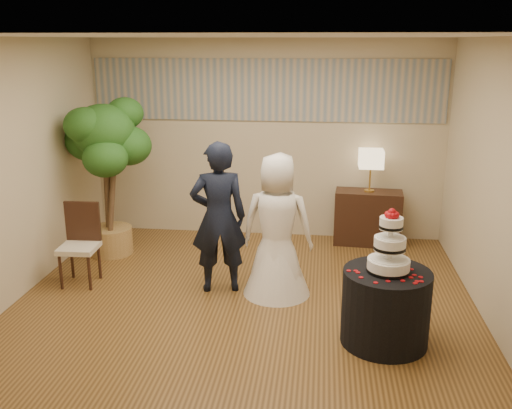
# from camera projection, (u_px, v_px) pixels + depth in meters

# --- Properties ---
(floor) EXTENTS (5.00, 5.00, 0.00)m
(floor) POSITION_uv_depth(u_px,v_px,m) (242.00, 309.00, 6.10)
(floor) COLOR brown
(floor) RESTS_ON ground
(ceiling) EXTENTS (5.00, 5.00, 0.00)m
(ceiling) POSITION_uv_depth(u_px,v_px,m) (240.00, 36.00, 5.32)
(ceiling) COLOR white
(ceiling) RESTS_ON wall_back
(wall_back) EXTENTS (5.00, 0.06, 2.80)m
(wall_back) POSITION_uv_depth(u_px,v_px,m) (266.00, 140.00, 8.09)
(wall_back) COLOR #C8B794
(wall_back) RESTS_ON ground
(wall_front) EXTENTS (5.00, 0.06, 2.80)m
(wall_front) POSITION_uv_depth(u_px,v_px,m) (181.00, 283.00, 3.32)
(wall_front) COLOR #C8B794
(wall_front) RESTS_ON ground
(wall_left) EXTENTS (0.06, 5.00, 2.80)m
(wall_left) POSITION_uv_depth(u_px,v_px,m) (6.00, 175.00, 5.99)
(wall_left) COLOR #C8B794
(wall_left) RESTS_ON ground
(wall_right) EXTENTS (0.06, 5.00, 2.80)m
(wall_right) POSITION_uv_depth(u_px,v_px,m) (501.00, 189.00, 5.43)
(wall_right) COLOR #C8B794
(wall_right) RESTS_ON ground
(mural_border) EXTENTS (4.90, 0.02, 0.85)m
(mural_border) POSITION_uv_depth(u_px,v_px,m) (266.00, 90.00, 7.88)
(mural_border) COLOR gray
(mural_border) RESTS_ON wall_back
(groom) EXTENTS (0.71, 0.55, 1.73)m
(groom) POSITION_uv_depth(u_px,v_px,m) (219.00, 218.00, 6.34)
(groom) COLOR black
(groom) RESTS_ON floor
(bride) EXTENTS (0.85, 0.82, 1.61)m
(bride) POSITION_uv_depth(u_px,v_px,m) (277.00, 225.00, 6.26)
(bride) COLOR white
(bride) RESTS_ON floor
(cake_table) EXTENTS (1.02, 1.02, 0.72)m
(cake_table) POSITION_uv_depth(u_px,v_px,m) (385.00, 307.00, 5.33)
(cake_table) COLOR black
(cake_table) RESTS_ON floor
(wedding_cake) EXTENTS (0.40, 0.40, 0.61)m
(wedding_cake) POSITION_uv_depth(u_px,v_px,m) (390.00, 240.00, 5.15)
(wedding_cake) COLOR white
(wedding_cake) RESTS_ON cake_table
(console) EXTENTS (0.94, 0.47, 0.76)m
(console) POSITION_uv_depth(u_px,v_px,m) (368.00, 218.00, 7.96)
(console) COLOR black
(console) RESTS_ON floor
(table_lamp) EXTENTS (0.33, 0.33, 0.58)m
(table_lamp) POSITION_uv_depth(u_px,v_px,m) (370.00, 171.00, 7.77)
(table_lamp) COLOR #D0B789
(table_lamp) RESTS_ON console
(ficus_tree) EXTENTS (1.42, 1.42, 2.11)m
(ficus_tree) POSITION_uv_depth(u_px,v_px,m) (107.00, 177.00, 7.40)
(ficus_tree) COLOR #24561B
(ficus_tree) RESTS_ON floor
(side_chair) EXTENTS (0.45, 0.47, 0.95)m
(side_chair) POSITION_uv_depth(u_px,v_px,m) (79.00, 246.00, 6.60)
(side_chair) COLOR black
(side_chair) RESTS_ON floor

